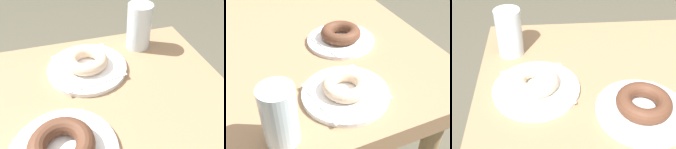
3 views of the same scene
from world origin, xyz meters
The scene contains 8 objects.
table centered at (0.00, 0.00, 0.62)m, with size 1.10×0.71×0.71m.
plate_chocolate_ring centered at (-0.15, -0.08, 0.72)m, with size 0.21×0.21×0.01m, color white.
napkin_chocolate_ring centered at (-0.15, -0.08, 0.72)m, with size 0.15×0.15×0.00m, color white.
donut_chocolate_ring centered at (-0.15, -0.08, 0.74)m, with size 0.13×0.13×0.04m, color brown.
plate_sugar_ring centered at (-0.39, 0.01, 0.72)m, with size 0.22×0.22×0.01m, color white.
napkin_sugar_ring centered at (-0.39, 0.01, 0.73)m, with size 0.16×0.16×0.00m, color white.
donut_sugar_ring centered at (-0.39, 0.01, 0.74)m, with size 0.11×0.11×0.03m, color beige.
water_glass centered at (-0.47, 0.19, 0.78)m, with size 0.07×0.07×0.14m, color silver.
Camera 2 is at (-0.87, 0.24, 1.18)m, focal length 45.49 mm.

